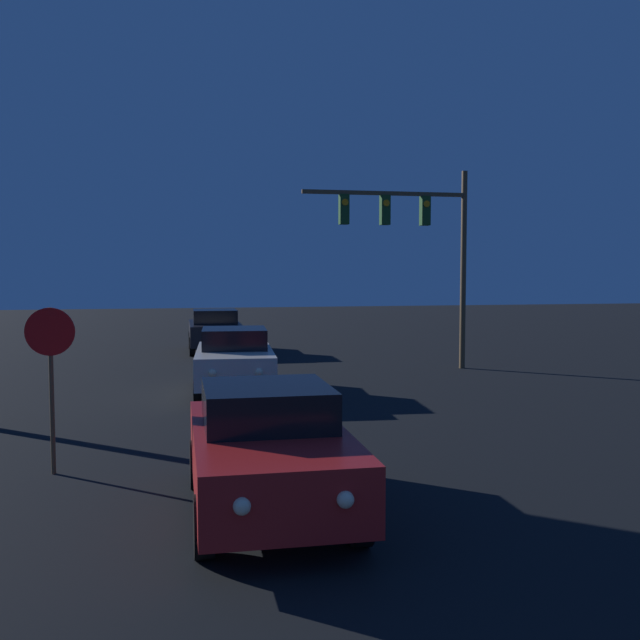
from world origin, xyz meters
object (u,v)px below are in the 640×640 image
at_px(car_far, 215,330).
at_px(traffic_signal_mast, 418,233).
at_px(car_near, 268,449).
at_px(car_mid, 235,360).
at_px(stop_sign, 51,358).

bearing_deg(car_far, traffic_signal_mast, -45.46).
bearing_deg(car_far, car_near, -90.52).
bearing_deg(car_mid, car_far, -86.09).
relative_size(traffic_signal_mast, stop_sign, 2.43).
bearing_deg(traffic_signal_mast, car_far, 133.89).
relative_size(car_mid, car_far, 1.02).
xyz_separation_m(car_mid, traffic_signal_mast, (5.93, 3.04, 3.43)).
bearing_deg(traffic_signal_mast, stop_sign, -133.39).
xyz_separation_m(car_near, car_mid, (0.34, 9.13, 0.00)).
distance_m(car_near, stop_sign, 3.94).
bearing_deg(car_near, car_mid, -91.70).
relative_size(car_near, stop_sign, 1.64).
bearing_deg(car_far, stop_sign, -101.25).
height_order(car_near, traffic_signal_mast, traffic_signal_mast).
xyz_separation_m(car_mid, car_far, (0.03, 9.17, 0.00)).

